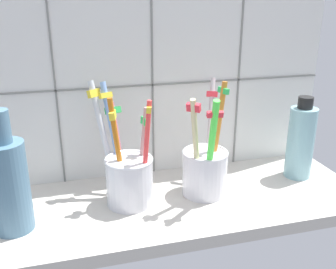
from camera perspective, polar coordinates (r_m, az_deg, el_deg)
counter_slab at (r=62.92cm, az=0.19°, el=-10.42°), size 64.00×22.00×2.00cm
tile_wall_back at (r=66.61cm, az=-2.57°, el=11.08°), size 64.00×2.20×45.00cm
toothbrush_cup_left at (r=60.00cm, az=-5.93°, el=-5.81°), size 9.10×11.14×18.67cm
toothbrush_cup_right at (r=62.63cm, az=5.52°, el=-4.90°), size 8.59×13.55×18.42cm
ceramic_vase at (r=56.31cm, az=-22.58°, el=-6.62°), size 5.42×5.42×17.32cm
soap_bottle at (r=71.33cm, az=19.05°, el=-0.94°), size 4.64×4.64×14.66cm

